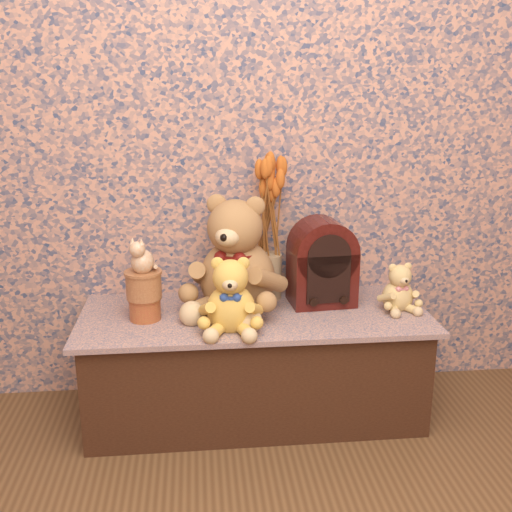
{
  "coord_description": "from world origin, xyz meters",
  "views": [
    {
      "loc": [
        -0.21,
        -0.88,
        1.28
      ],
      "look_at": [
        0.0,
        1.19,
        0.67
      ],
      "focal_mm": 42.07,
      "sensor_mm": 36.0,
      "label": 1
    }
  ],
  "objects_px": {
    "cathedral_radio": "(322,261)",
    "ceramic_vase": "(268,276)",
    "cat_figurine": "(142,254)",
    "teddy_medium": "(231,290)",
    "biscuit_tin_lower": "(145,308)",
    "teddy_small": "(398,284)",
    "teddy_large": "(237,249)"
  },
  "relations": [
    {
      "from": "teddy_medium",
      "to": "biscuit_tin_lower",
      "type": "distance_m",
      "value": 0.35
    },
    {
      "from": "cathedral_radio",
      "to": "cat_figurine",
      "type": "bearing_deg",
      "value": -176.09
    },
    {
      "from": "cathedral_radio",
      "to": "ceramic_vase",
      "type": "xyz_separation_m",
      "value": [
        -0.2,
        0.08,
        -0.08
      ]
    },
    {
      "from": "teddy_large",
      "to": "cathedral_radio",
      "type": "distance_m",
      "value": 0.34
    },
    {
      "from": "teddy_large",
      "to": "ceramic_vase",
      "type": "relative_size",
      "value": 2.63
    },
    {
      "from": "teddy_medium",
      "to": "cat_figurine",
      "type": "relative_size",
      "value": 2.11
    },
    {
      "from": "teddy_large",
      "to": "ceramic_vase",
      "type": "xyz_separation_m",
      "value": [
        0.13,
        0.11,
        -0.15
      ]
    },
    {
      "from": "teddy_large",
      "to": "cat_figurine",
      "type": "bearing_deg",
      "value": -144.47
    },
    {
      "from": "teddy_large",
      "to": "teddy_medium",
      "type": "distance_m",
      "value": 0.22
    },
    {
      "from": "cat_figurine",
      "to": "teddy_medium",
      "type": "bearing_deg",
      "value": 1.35
    },
    {
      "from": "teddy_small",
      "to": "ceramic_vase",
      "type": "relative_size",
      "value": 1.1
    },
    {
      "from": "ceramic_vase",
      "to": "cat_figurine",
      "type": "xyz_separation_m",
      "value": [
        -0.48,
        -0.18,
        0.16
      ]
    },
    {
      "from": "cathedral_radio",
      "to": "teddy_small",
      "type": "bearing_deg",
      "value": -23.71
    },
    {
      "from": "cat_figurine",
      "to": "biscuit_tin_lower",
      "type": "bearing_deg",
      "value": 0.0
    },
    {
      "from": "biscuit_tin_lower",
      "to": "cat_figurine",
      "type": "relative_size",
      "value": 0.85
    },
    {
      "from": "biscuit_tin_lower",
      "to": "cat_figurine",
      "type": "bearing_deg",
      "value": 0.0
    },
    {
      "from": "teddy_medium",
      "to": "cat_figurine",
      "type": "distance_m",
      "value": 0.35
    },
    {
      "from": "ceramic_vase",
      "to": "cat_figurine",
      "type": "height_order",
      "value": "cat_figurine"
    },
    {
      "from": "ceramic_vase",
      "to": "teddy_large",
      "type": "bearing_deg",
      "value": -141.07
    },
    {
      "from": "ceramic_vase",
      "to": "teddy_small",
      "type": "bearing_deg",
      "value": -20.36
    },
    {
      "from": "teddy_large",
      "to": "teddy_small",
      "type": "height_order",
      "value": "teddy_large"
    },
    {
      "from": "teddy_small",
      "to": "cat_figurine",
      "type": "bearing_deg",
      "value": 172.85
    },
    {
      "from": "cathedral_radio",
      "to": "biscuit_tin_lower",
      "type": "distance_m",
      "value": 0.7
    },
    {
      "from": "teddy_large",
      "to": "teddy_small",
      "type": "bearing_deg",
      "value": 16.18
    },
    {
      "from": "teddy_small",
      "to": "cathedral_radio",
      "type": "distance_m",
      "value": 0.3
    },
    {
      "from": "teddy_medium",
      "to": "cat_figurine",
      "type": "xyz_separation_m",
      "value": [
        -0.31,
        0.12,
        0.11
      ]
    },
    {
      "from": "teddy_medium",
      "to": "teddy_small",
      "type": "height_order",
      "value": "teddy_medium"
    },
    {
      "from": "teddy_large",
      "to": "ceramic_vase",
      "type": "bearing_deg",
      "value": 61.82
    },
    {
      "from": "teddy_medium",
      "to": "ceramic_vase",
      "type": "xyz_separation_m",
      "value": [
        0.17,
        0.3,
        -0.05
      ]
    },
    {
      "from": "cathedral_radio",
      "to": "biscuit_tin_lower",
      "type": "height_order",
      "value": "cathedral_radio"
    },
    {
      "from": "teddy_small",
      "to": "teddy_medium",
      "type": "bearing_deg",
      "value": -176.61
    },
    {
      "from": "teddy_small",
      "to": "ceramic_vase",
      "type": "height_order",
      "value": "teddy_small"
    }
  ]
}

